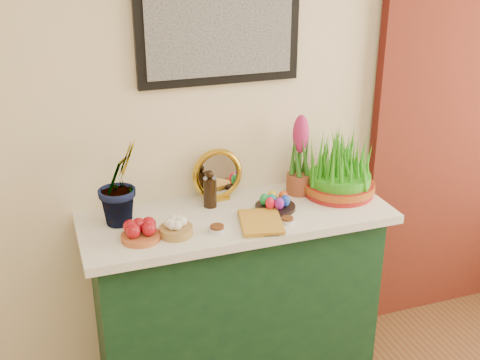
{
  "coord_description": "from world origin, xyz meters",
  "views": [
    {
      "loc": [
        -0.79,
        -0.3,
        2.08
      ],
      "look_at": [
        -0.0,
        1.95,
        1.07
      ],
      "focal_mm": 45.0,
      "sensor_mm": 36.0,
      "label": 1
    }
  ],
  "objects_px": {
    "hyacinth_green": "(119,169)",
    "sideboard": "(237,299)",
    "wheatgrass_sabzeh": "(340,170)",
    "book": "(240,223)",
    "mirror": "(217,175)"
  },
  "relations": [
    {
      "from": "sideboard",
      "to": "book",
      "type": "bearing_deg",
      "value": -101.5
    },
    {
      "from": "hyacinth_green",
      "to": "wheatgrass_sabzeh",
      "type": "relative_size",
      "value": 1.43
    },
    {
      "from": "hyacinth_green",
      "to": "mirror",
      "type": "xyz_separation_m",
      "value": [
        0.46,
        0.1,
        -0.13
      ]
    },
    {
      "from": "mirror",
      "to": "book",
      "type": "bearing_deg",
      "value": -88.68
    },
    {
      "from": "hyacinth_green",
      "to": "book",
      "type": "distance_m",
      "value": 0.56
    },
    {
      "from": "hyacinth_green",
      "to": "book",
      "type": "height_order",
      "value": "hyacinth_green"
    },
    {
      "from": "sideboard",
      "to": "hyacinth_green",
      "type": "bearing_deg",
      "value": 171.0
    },
    {
      "from": "sideboard",
      "to": "wheatgrass_sabzeh",
      "type": "height_order",
      "value": "wheatgrass_sabzeh"
    },
    {
      "from": "wheatgrass_sabzeh",
      "to": "book",
      "type": "bearing_deg",
      "value": -163.6
    },
    {
      "from": "sideboard",
      "to": "book",
      "type": "relative_size",
      "value": 5.49
    },
    {
      "from": "hyacinth_green",
      "to": "mirror",
      "type": "distance_m",
      "value": 0.49
    },
    {
      "from": "book",
      "to": "wheatgrass_sabzeh",
      "type": "bearing_deg",
      "value": 29.3
    },
    {
      "from": "mirror",
      "to": "hyacinth_green",
      "type": "bearing_deg",
      "value": -168.36
    },
    {
      "from": "hyacinth_green",
      "to": "wheatgrass_sabzeh",
      "type": "height_order",
      "value": "hyacinth_green"
    },
    {
      "from": "hyacinth_green",
      "to": "sideboard",
      "type": "bearing_deg",
      "value": -48.01
    }
  ]
}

